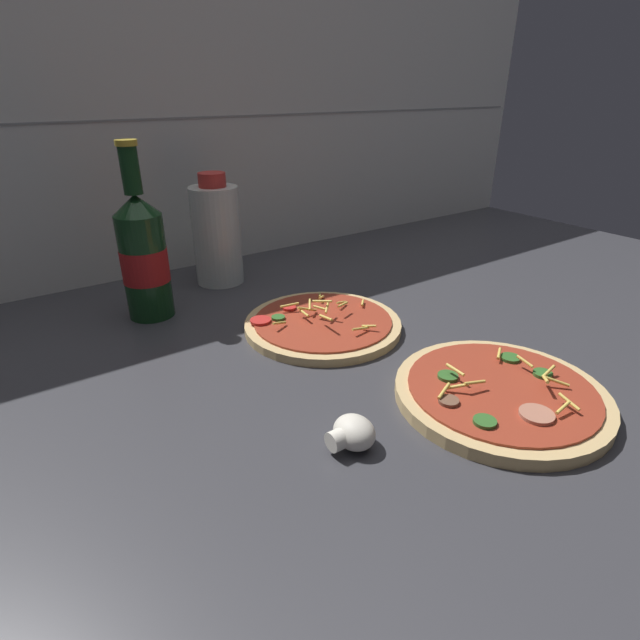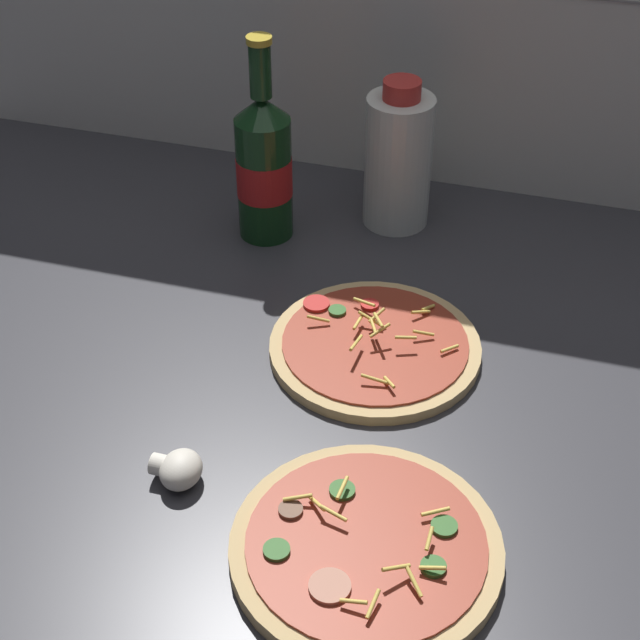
% 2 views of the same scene
% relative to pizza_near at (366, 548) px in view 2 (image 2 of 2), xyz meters
% --- Properties ---
extents(counter_slab, '(1.60, 0.90, 0.03)m').
position_rel_pizza_near_xyz_m(counter_slab, '(0.02, 0.20, -0.02)').
color(counter_slab, '#38383D').
rests_on(counter_slab, ground).
extents(pizza_near, '(0.24, 0.24, 0.04)m').
position_rel_pizza_near_xyz_m(pizza_near, '(0.00, 0.00, 0.00)').
color(pizza_near, tan).
rests_on(pizza_near, counter_slab).
extents(pizza_far, '(0.23, 0.23, 0.05)m').
position_rel_pizza_near_xyz_m(pizza_far, '(-0.06, 0.27, -0.00)').
color(pizza_far, tan).
rests_on(pizza_far, counter_slab).
extents(beer_bottle, '(0.07, 0.07, 0.26)m').
position_rel_pizza_near_xyz_m(beer_bottle, '(-0.25, 0.46, 0.09)').
color(beer_bottle, '#143819').
rests_on(beer_bottle, counter_slab).
extents(oil_bottle, '(0.08, 0.08, 0.19)m').
position_rel_pizza_near_xyz_m(oil_bottle, '(-0.10, 0.54, 0.08)').
color(oil_bottle, silver).
rests_on(oil_bottle, counter_slab).
extents(mushroom_left, '(0.05, 0.05, 0.03)m').
position_rel_pizza_near_xyz_m(mushroom_left, '(-0.19, 0.03, 0.01)').
color(mushroom_left, white).
rests_on(mushroom_left, counter_slab).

